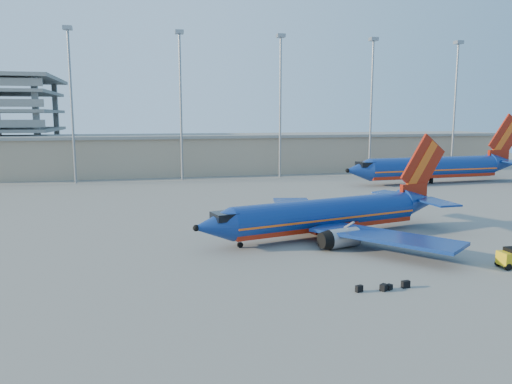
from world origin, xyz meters
TOP-DOWN VIEW (x-y plane):
  - ground at (0.00, 0.00)m, footprint 220.00×220.00m
  - terminal_building at (10.00, 58.00)m, footprint 122.00×16.00m
  - light_mast_row at (5.00, 46.00)m, footprint 101.60×1.60m
  - aircraft_main at (6.36, -4.06)m, footprint 30.84×29.31m
  - aircraft_second at (41.31, 30.76)m, footprint 38.47×14.96m
  - luggage_pile at (4.21, -20.57)m, footprint 4.37×0.75m

SIDE VIEW (x-z plane):
  - ground at x=0.00m, z-range 0.00..0.00m
  - luggage_pile at x=4.21m, z-range -0.03..0.51m
  - aircraft_main at x=6.36m, z-range -3.04..7.57m
  - aircraft_second at x=41.31m, z-range -3.52..9.50m
  - terminal_building at x=10.00m, z-range 0.07..8.57m
  - light_mast_row at x=5.00m, z-range 3.23..31.88m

